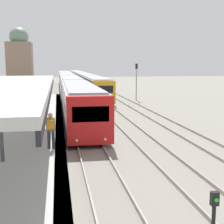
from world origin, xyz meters
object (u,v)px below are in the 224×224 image
object	(u,v)px
person_on_platform	(51,128)
signal_post_near	(214,214)
train_far	(83,79)
signal_mast_far	(136,77)
train_near	(69,84)

from	to	relation	value
person_on_platform	signal_post_near	size ratio (longest dim) A/B	1.06
train_far	signal_mast_far	world-z (taller)	signal_mast_far
signal_post_near	train_near	bearing A→B (deg)	92.76
person_on_platform	signal_mast_far	bearing A→B (deg)	67.85
train_far	person_on_platform	bearing A→B (deg)	-96.19
train_far	signal_mast_far	size ratio (longest dim) A/B	12.55
train_near	person_on_platform	bearing A→B (deg)	-93.41
person_on_platform	train_far	size ratio (longest dim) A/B	0.03
person_on_platform	signal_post_near	distance (m)	8.45
train_far	signal_post_near	distance (m)	58.59
signal_post_near	train_far	bearing A→B (deg)	88.67
train_far	signal_post_near	xyz separation A→B (m)	(-1.36, -58.57, -0.70)
train_near	signal_post_near	distance (m)	42.98
train_far	signal_mast_far	xyz separation A→B (m)	(5.21, -24.83, 1.39)
person_on_platform	train_far	distance (m)	51.59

